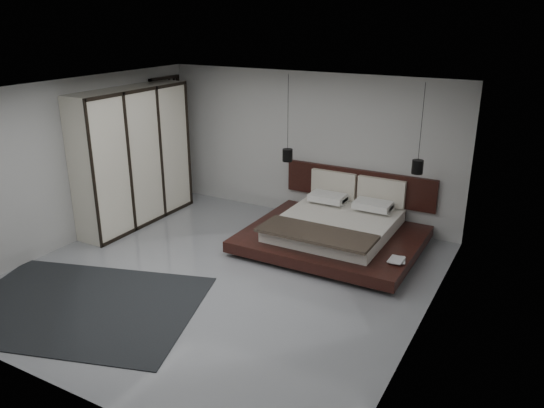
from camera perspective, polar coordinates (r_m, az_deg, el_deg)
The scene contains 14 objects.
floor at distance 8.25m, azimuth -5.37°, elevation -7.68°, with size 6.00×6.00×0.00m, color gray.
ceiling at distance 7.39m, azimuth -6.08°, elevation 11.97°, with size 6.00×6.00×0.00m, color white.
wall_back at distance 10.22m, azimuth 3.86°, elevation 6.23°, with size 6.00×6.00×0.00m, color #AFB0AD.
wall_front at distance 5.68m, azimuth -23.10°, elevation -6.85°, with size 6.00×6.00×0.00m, color #AFB0AD.
wall_left at distance 9.67m, azimuth -20.60°, elevation 4.20°, with size 6.00×6.00×0.00m, color #AFB0AD.
wall_right at distance 6.57m, azimuth 16.47°, elevation -2.41°, with size 6.00×6.00×0.00m, color #AFB0AD.
lattice_screen at distance 11.34m, azimuth -11.09°, elevation 6.76°, with size 0.05×0.90×2.60m, color black.
bed at distance 9.19m, azimuth 6.86°, elevation -2.71°, with size 2.88×2.43×1.09m.
book_lower at distance 8.28m, azimuth 12.70°, elevation -5.83°, with size 0.21×0.28×0.03m, color #99724C.
book_upper at distance 8.25m, azimuth 12.51°, elevation -5.73°, with size 0.21×0.29×0.02m, color #99724C.
pendant_left at distance 9.72m, azimuth 1.68°, elevation 5.30°, with size 0.19×0.19×1.56m.
pendant_right at distance 8.90m, azimuth 15.38°, elevation 3.90°, with size 0.18×0.18×1.46m.
wardrobe at distance 10.23m, azimuth -14.67°, elevation 4.91°, with size 0.61×2.60×2.55m.
rug at distance 7.87m, azimuth -19.91°, elevation -10.28°, with size 3.19×2.28×0.01m, color black.
Camera 1 is at (4.18, -6.00, 3.80)m, focal length 35.00 mm.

